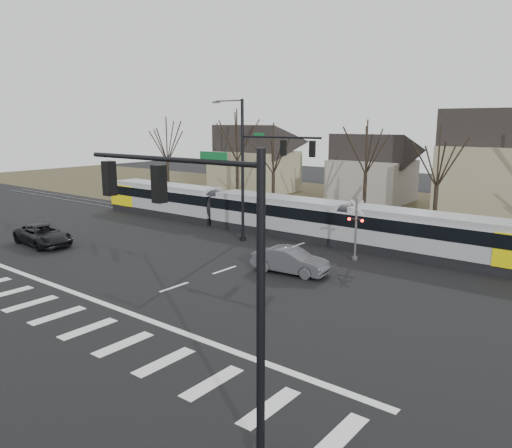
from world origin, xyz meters
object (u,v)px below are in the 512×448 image
Objects in this scene: sedan at (290,261)px; suv at (43,235)px; rail_crossing_signal at (356,231)px; tram at (277,213)px.

sedan is 18.39m from suv.
suv is at bearing -152.08° from rail_crossing_signal.
suv is (-17.61, -5.31, -0.01)m from sedan.
tram is 10.60m from sedan.
tram is at bearing 159.14° from rail_crossing_signal.
sedan is 1.17× the size of rail_crossing_signal.
rail_crossing_signal reaches higher than tram.
suv is 1.36× the size of rail_crossing_signal.
rail_crossing_signal is (1.62, 4.88, 1.14)m from sedan.
rail_crossing_signal is at bearing -57.65° from suv.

